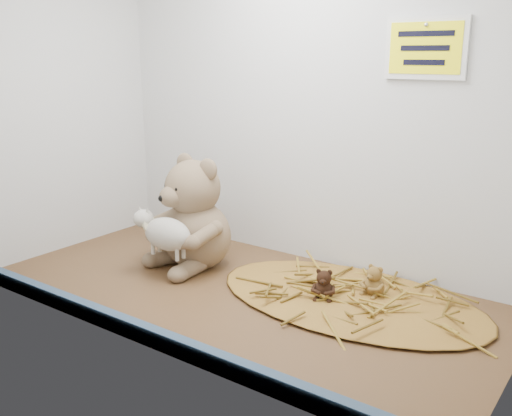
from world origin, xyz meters
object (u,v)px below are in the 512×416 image
Objects in this scene: toy_lamb at (167,234)px; mini_teddy_brown at (324,283)px; mini_teddy_tan at (375,279)px; main_teddy at (195,212)px.

toy_lamb is 2.58× the size of mini_teddy_brown.
mini_teddy_tan is at bearing 22.19° from mini_teddy_brown.
main_teddy is 4.11× the size of mini_teddy_tan.
mini_teddy_tan is (47.00, 17.48, -6.44)cm from toy_lamb.
toy_lamb reaches higher than mini_teddy_brown.
mini_teddy_brown is (38.58, -1.17, -9.89)cm from main_teddy.
main_teddy reaches higher than mini_teddy_brown.
mini_teddy_brown is (-8.42, -8.23, -0.13)cm from mini_teddy_tan.
main_teddy is 39.85cm from mini_teddy_brown.
main_teddy is at bearing -157.63° from mini_teddy_tan.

